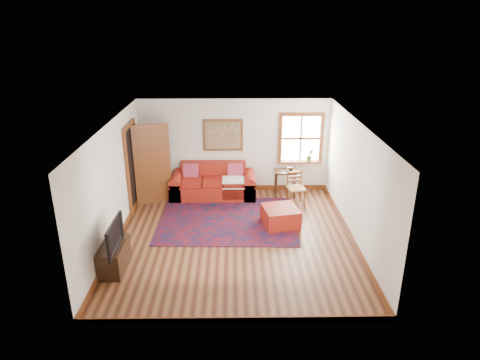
{
  "coord_description": "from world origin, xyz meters",
  "views": [
    {
      "loc": [
        -0.01,
        -8.14,
        4.5
      ],
      "look_at": [
        0.12,
        0.6,
        1.11
      ],
      "focal_mm": 32.0,
      "sensor_mm": 36.0,
      "label": 1
    }
  ],
  "objects_px": {
    "ladder_back_chair": "(295,186)",
    "media_cabinet": "(114,257)",
    "side_table": "(285,175)",
    "red_ottoman": "(280,217)",
    "red_leather_sofa": "(213,186)"
  },
  "relations": [
    {
      "from": "ladder_back_chair",
      "to": "media_cabinet",
      "type": "distance_m",
      "value": 4.8
    },
    {
      "from": "red_ottoman",
      "to": "ladder_back_chair",
      "type": "bearing_deg",
      "value": 55.62
    },
    {
      "from": "red_ottoman",
      "to": "side_table",
      "type": "distance_m",
      "value": 1.78
    },
    {
      "from": "red_leather_sofa",
      "to": "media_cabinet",
      "type": "distance_m",
      "value": 3.87
    },
    {
      "from": "red_ottoman",
      "to": "media_cabinet",
      "type": "distance_m",
      "value": 3.74
    },
    {
      "from": "red_leather_sofa",
      "to": "red_ottoman",
      "type": "height_order",
      "value": "red_leather_sofa"
    },
    {
      "from": "red_ottoman",
      "to": "ladder_back_chair",
      "type": "distance_m",
      "value": 1.31
    },
    {
      "from": "red_leather_sofa",
      "to": "ladder_back_chair",
      "type": "bearing_deg",
      "value": -14.66
    },
    {
      "from": "side_table",
      "to": "ladder_back_chair",
      "type": "height_order",
      "value": "ladder_back_chair"
    },
    {
      "from": "side_table",
      "to": "ladder_back_chair",
      "type": "relative_size",
      "value": 0.78
    },
    {
      "from": "side_table",
      "to": "ladder_back_chair",
      "type": "distance_m",
      "value": 0.58
    },
    {
      "from": "ladder_back_chair",
      "to": "side_table",
      "type": "bearing_deg",
      "value": 110.6
    },
    {
      "from": "media_cabinet",
      "to": "red_leather_sofa",
      "type": "bearing_deg",
      "value": 63.69
    },
    {
      "from": "red_leather_sofa",
      "to": "red_ottoman",
      "type": "bearing_deg",
      "value": -47.3
    },
    {
      "from": "side_table",
      "to": "media_cabinet",
      "type": "distance_m",
      "value": 5.01
    }
  ]
}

